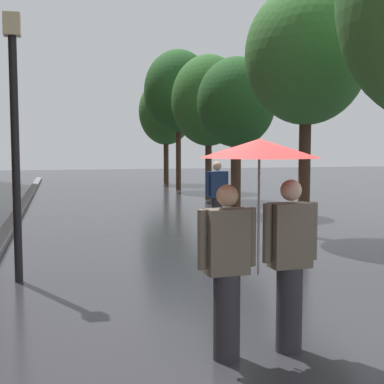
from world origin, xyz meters
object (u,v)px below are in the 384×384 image
street_tree_5 (166,112)px  street_lamp_post (15,126)px  couple_under_umbrella (259,211)px  street_tree_1 (306,56)px  street_tree_4 (178,91)px  street_tree_3 (209,101)px  pedestrian_walking_midground (217,195)px  street_tree_2 (236,103)px

street_tree_5 → street_lamp_post: size_ratio=1.40×
street_tree_5 → couple_under_umbrella: bearing=-98.8°
street_tree_1 → street_tree_5: size_ratio=1.01×
street_tree_5 → street_lamp_post: 20.48m
street_tree_4 → street_tree_5: bearing=87.1°
street_tree_3 → street_lamp_post: bearing=-118.4°
street_tree_4 → street_lamp_post: street_tree_4 is taller
street_tree_1 → street_tree_5: (0.11, 16.80, -0.23)m
street_tree_4 → street_tree_5: street_tree_4 is taller
street_lamp_post → street_tree_5: bearing=72.8°
street_tree_3 → pedestrian_walking_midground: size_ratio=3.23×
street_tree_2 → street_tree_4: street_tree_4 is taller
street_lamp_post → street_tree_2: bearing=51.3°
pedestrian_walking_midground → street_lamp_post: bearing=-138.4°
street_tree_1 → street_lamp_post: 6.73m
street_tree_3 → pedestrian_walking_midground: (-1.86, -7.45, -2.79)m
street_tree_1 → street_tree_4: bearing=90.4°
street_tree_4 → street_tree_1: bearing=-89.6°
street_tree_1 → street_lamp_post: street_tree_1 is taller
street_tree_1 → street_tree_5: street_tree_1 is taller
street_tree_2 → street_tree_1: bearing=-88.8°
street_tree_3 → street_tree_4: 4.42m
street_tree_3 → street_lamp_post: 12.78m
pedestrian_walking_midground → street_tree_5: bearing=83.3°
street_tree_1 → pedestrian_walking_midground: 3.70m
street_tree_5 → pedestrian_walking_midground: street_tree_5 is taller
street_tree_3 → street_tree_4: size_ratio=0.86×
street_tree_2 → couple_under_umbrella: 11.47m
street_tree_3 → pedestrian_walking_midground: 8.17m
street_tree_1 → street_tree_2: size_ratio=1.18×
street_lamp_post → pedestrian_walking_midground: size_ratio=2.37×
street_lamp_post → street_tree_3: bearing=61.6°
street_tree_1 → street_lamp_post: size_ratio=1.40×
street_tree_1 → street_lamp_post: (-5.94, -2.71, -1.67)m
pedestrian_walking_midground → street_tree_3: bearing=76.0°
street_tree_2 → couple_under_umbrella: (-3.35, -10.81, -1.88)m
street_tree_5 → street_tree_4: bearing=-92.9°
couple_under_umbrella → pedestrian_walking_midground: bearing=76.8°
street_tree_4 → couple_under_umbrella: street_tree_4 is taller
street_tree_3 → street_tree_2: bearing=-93.1°
street_tree_1 → street_tree_5: 16.81m
street_lamp_post → pedestrian_walking_midground: 5.79m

